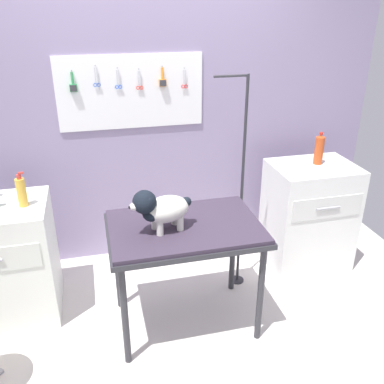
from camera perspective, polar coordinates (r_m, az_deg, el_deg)
name	(u,v)px	position (r m, az deg, el deg)	size (l,w,h in m)	color
ground	(184,345)	(3.06, -1.14, -20.10)	(4.40, 4.00, 0.04)	silver
rear_wall_panel	(148,128)	(3.57, -5.96, 8.64)	(4.00, 0.11, 2.30)	#8F80A3
grooming_table	(185,235)	(2.78, -0.98, -5.86)	(1.01, 0.68, 0.80)	#2D2D33
grooming_arm	(240,195)	(3.19, 6.61, -0.45)	(0.30, 0.11, 1.69)	#2D2D33
dog	(160,208)	(2.60, -4.35, -2.24)	(0.41, 0.25, 0.30)	silver
cabinet_right	(308,215)	(3.73, 15.53, -3.04)	(0.68, 0.54, 0.91)	silver
pump_bottle_white	(22,192)	(3.00, -22.17, 0.01)	(0.06, 0.06, 0.24)	gold
soda_bottle	(319,149)	(3.56, 16.91, 5.57)	(0.07, 0.07, 0.27)	#BC461C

